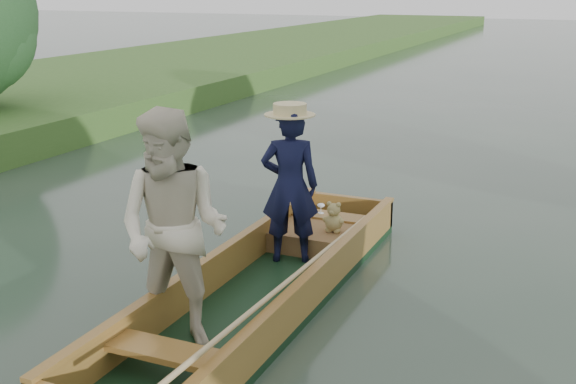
% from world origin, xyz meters
% --- Properties ---
extents(ground, '(120.00, 120.00, 0.00)m').
position_xyz_m(ground, '(0.00, 0.00, 0.00)').
color(ground, '#283D30').
rests_on(ground, ground).
extents(trees_far, '(21.21, 6.50, 4.30)m').
position_xyz_m(trees_far, '(-1.54, 3.13, 2.44)').
color(trees_far, '#47331E').
rests_on(trees_far, ground).
extents(punt, '(1.32, 5.13, 2.02)m').
position_xyz_m(punt, '(-0.14, -0.28, 0.71)').
color(punt, black).
rests_on(punt, ground).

